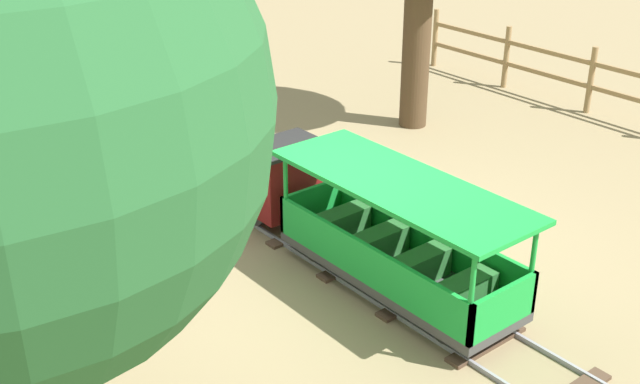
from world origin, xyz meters
The scene contains 6 objects.
ground_plane centered at (0.00, 0.00, 0.00)m, with size 60.00×60.00×0.00m, color #8C7A56.
track centered at (0.00, 0.13, 0.02)m, with size 0.77×6.05×0.04m.
locomotive centered at (0.00, 1.15, 0.48)m, with size 0.73×1.45×1.04m.
passenger_car centered at (0.00, -0.77, 0.42)m, with size 0.83×2.35×0.97m.
conductor_person centered at (-1.03, 0.81, 0.96)m, with size 0.30×0.30×1.62m.
fence_section centered at (5.08, 0.13, 0.48)m, with size 0.08×7.13×0.90m.
Camera 1 is at (-4.12, -4.86, 3.66)m, focal length 45.09 mm.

